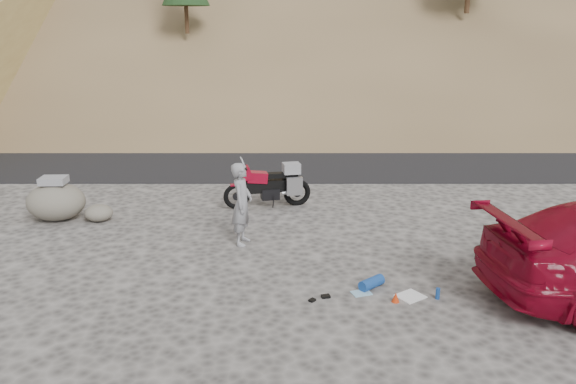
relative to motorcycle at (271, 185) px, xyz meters
name	(u,v)px	position (x,y,z in m)	size (l,w,h in m)	color
ground	(276,257)	(0.18, -3.31, -0.58)	(140.00, 140.00, 0.00)	#413E3C
road	(281,157)	(0.18, 5.69, -0.58)	(120.00, 7.00, 0.05)	black
motorcycle	(271,185)	(0.00, 0.00, 0.00)	(2.26, 0.94, 1.36)	black
man	(243,243)	(-0.55, -2.55, -0.58)	(0.65, 0.43, 1.78)	gray
boulder	(56,201)	(-5.16, -1.00, -0.11)	(1.57, 1.40, 1.08)	#58544B
small_rock	(99,213)	(-4.12, -1.10, -0.38)	(0.72, 0.66, 0.40)	#58544B
gear_white_cloth	(410,296)	(2.55, -5.05, -0.57)	(0.44, 0.39, 0.01)	white
gear_blue_mat	(372,283)	(1.92, -4.72, -0.48)	(0.20, 0.20, 0.50)	navy
gear_bottle	(438,294)	(2.99, -5.13, -0.48)	(0.07, 0.07, 0.20)	navy
gear_funnel	(396,297)	(2.25, -5.24, -0.49)	(0.14, 0.14, 0.17)	red
gear_glove_a	(326,296)	(1.08, -5.08, -0.56)	(0.15, 0.11, 0.04)	black
gear_glove_b	(312,300)	(0.84, -5.21, -0.56)	(0.11, 0.08, 0.04)	black
gear_blue_cloth	(361,293)	(1.71, -4.92, -0.57)	(0.33, 0.24, 0.01)	#8ABBD5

